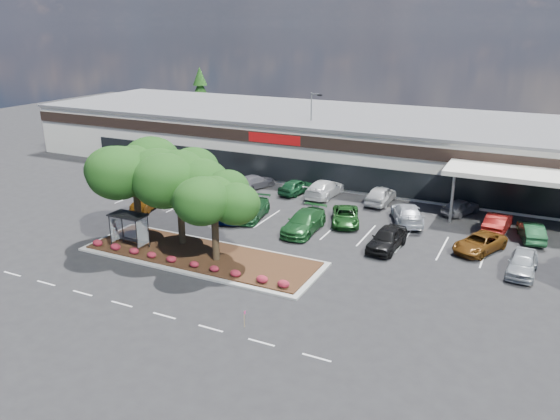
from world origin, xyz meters
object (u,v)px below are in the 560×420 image
at_px(light_pole, 312,141).
at_px(car_1, 148,201).
at_px(survey_stake, 244,317).
at_px(car_0, 170,186).

distance_m(light_pole, car_1, 19.39).
bearing_deg(survey_stake, car_1, 142.00).
xyz_separation_m(survey_stake, car_0, (-19.35, 19.03, 0.05)).
bearing_deg(light_pole, survey_stake, -73.60).
relative_size(light_pole, survey_stake, 9.03).
xyz_separation_m(light_pole, car_0, (-10.21, -12.01, -3.37)).
height_order(light_pole, survey_stake, light_pole).
xyz_separation_m(car_0, car_1, (1.12, -4.79, 0.00)).
relative_size(survey_stake, car_1, 0.24).
relative_size(light_pole, car_0, 1.81).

